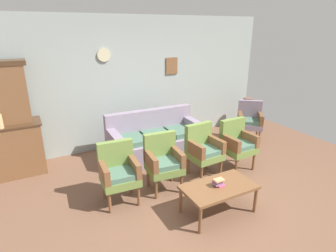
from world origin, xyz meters
TOP-DOWN VIEW (x-y plane):
  - ground_plane at (0.00, 0.00)m, footprint 7.68×7.68m
  - wall_back_with_decor at (0.00, 2.63)m, footprint 6.40×0.09m
  - side_cabinet at (-2.47, 2.25)m, footprint 1.16×0.55m
  - floral_couch at (0.08, 1.75)m, footprint 1.85×0.85m
  - armchair_row_middle at (-1.04, 0.61)m, footprint 0.55×0.52m
  - armchair_near_couch_end at (-0.32, 0.61)m, footprint 0.56×0.54m
  - armchair_near_cabinet at (0.49, 0.69)m, footprint 0.55×0.52m
  - armchair_by_doorway at (1.18, 0.62)m, footprint 0.54×0.51m
  - wingback_chair_by_fireplace at (2.32, 1.51)m, footprint 0.71×0.71m
  - coffee_table at (0.06, -0.30)m, footprint 1.00×0.56m
  - book_stack_on_table at (0.06, -0.29)m, footprint 0.15×0.11m
  - floor_vase_by_wall at (2.85, 2.15)m, footprint 0.25×0.25m

SIDE VIEW (x-z plane):
  - ground_plane at x=0.00m, z-range 0.00..0.00m
  - floral_couch at x=0.08m, z-range -0.12..0.78m
  - coffee_table at x=0.06m, z-range 0.17..0.59m
  - floor_vase_by_wall at x=2.85m, z-range 0.00..0.79m
  - side_cabinet at x=-2.47m, z-range 0.00..0.93m
  - book_stack_on_table at x=0.06m, z-range 0.42..0.53m
  - armchair_row_middle at x=-1.04m, z-range 0.05..0.95m
  - armchair_near_couch_end at x=-0.32m, z-range 0.05..0.95m
  - armchair_near_cabinet at x=0.49m, z-range 0.05..0.95m
  - armchair_by_doorway at x=1.18m, z-range 0.05..0.95m
  - wingback_chair_by_fireplace at x=2.32m, z-range 0.05..0.95m
  - wall_back_with_decor at x=0.00m, z-range 0.00..2.70m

